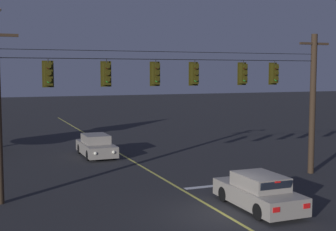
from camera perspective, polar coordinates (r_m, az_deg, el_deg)
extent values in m
plane|color=#28282B|center=(18.18, 7.10, -12.00)|extent=(180.00, 180.00, 0.00)
cube|color=#D1C64C|center=(27.93, -3.84, -5.83)|extent=(0.14, 60.00, 0.01)
cube|color=silver|center=(22.70, 6.03, -8.46)|extent=(3.40, 0.36, 0.01)
cylinder|color=#38281C|center=(25.90, 17.18, 1.29)|extent=(0.32, 0.32, 7.37)
cube|color=#38281C|center=(25.89, 17.37, 8.34)|extent=(1.80, 0.12, 0.12)
cylinder|color=slate|center=(25.87, 17.35, 7.57)|extent=(0.12, 0.12, 0.18)
cylinder|color=black|center=(21.78, 0.99, 6.83)|extent=(15.68, 0.03, 0.03)
cylinder|color=black|center=(21.79, 0.99, 7.75)|extent=(15.68, 0.02, 0.02)
cylinder|color=black|center=(20.25, -14.39, 6.52)|extent=(0.04, 0.04, 0.18)
cube|color=#332D0A|center=(20.24, -14.35, 4.91)|extent=(0.32, 0.26, 0.96)
cube|color=#332D0A|center=(20.39, -14.41, 4.91)|extent=(0.48, 0.03, 1.12)
sphere|color=#380A0A|center=(20.09, -14.31, 5.73)|extent=(0.17, 0.17, 0.17)
cylinder|color=#332D0A|center=(20.05, -14.30, 5.85)|extent=(0.20, 0.10, 0.20)
sphere|color=#3D280A|center=(20.09, -14.29, 4.91)|extent=(0.17, 0.17, 0.17)
cylinder|color=#332D0A|center=(20.05, -14.28, 5.03)|extent=(0.20, 0.10, 0.20)
sphere|color=#1ED83F|center=(20.09, -14.27, 4.09)|extent=(0.17, 0.17, 0.17)
cylinder|color=#332D0A|center=(20.05, -14.26, 4.21)|extent=(0.20, 0.10, 0.20)
cylinder|color=black|center=(20.73, -7.49, 6.61)|extent=(0.04, 0.04, 0.18)
cube|color=#332D0A|center=(20.72, -7.47, 5.04)|extent=(0.32, 0.26, 0.96)
cube|color=#332D0A|center=(20.86, -7.57, 5.04)|extent=(0.48, 0.03, 1.12)
sphere|color=#380A0A|center=(20.57, -7.37, 5.84)|extent=(0.17, 0.17, 0.17)
cylinder|color=#332D0A|center=(20.53, -7.34, 5.96)|extent=(0.20, 0.10, 0.20)
sphere|color=#3D280A|center=(20.57, -7.36, 5.03)|extent=(0.17, 0.17, 0.17)
cylinder|color=#332D0A|center=(20.53, -7.33, 5.15)|extent=(0.20, 0.10, 0.20)
sphere|color=#1ED83F|center=(20.57, -7.35, 4.23)|extent=(0.17, 0.17, 0.17)
cylinder|color=#332D0A|center=(20.53, -7.32, 4.35)|extent=(0.20, 0.10, 0.20)
cylinder|color=black|center=(21.41, -1.49, 6.61)|extent=(0.04, 0.04, 0.18)
cube|color=#332D0A|center=(21.41, -1.49, 5.09)|extent=(0.32, 0.26, 0.96)
cube|color=#332D0A|center=(21.54, -1.63, 5.09)|extent=(0.48, 0.03, 1.12)
sphere|color=#380A0A|center=(21.26, -1.34, 5.86)|extent=(0.17, 0.17, 0.17)
cylinder|color=#332D0A|center=(21.22, -1.30, 5.98)|extent=(0.20, 0.10, 0.20)
sphere|color=#3D280A|center=(21.26, -1.34, 5.08)|extent=(0.17, 0.17, 0.17)
cylinder|color=#332D0A|center=(21.22, -1.30, 5.20)|extent=(0.20, 0.10, 0.20)
sphere|color=#1ED83F|center=(21.26, -1.34, 4.31)|extent=(0.17, 0.17, 0.17)
cylinder|color=#332D0A|center=(21.22, -1.30, 4.42)|extent=(0.20, 0.10, 0.20)
cylinder|color=black|center=(22.17, 3.27, 6.56)|extent=(0.04, 0.04, 0.18)
cube|color=#332D0A|center=(22.16, 3.26, 5.09)|extent=(0.32, 0.26, 0.96)
cube|color=#332D0A|center=(22.29, 3.10, 5.09)|extent=(0.48, 0.03, 1.12)
sphere|color=#380A0A|center=(22.02, 3.44, 5.83)|extent=(0.17, 0.17, 0.17)
cylinder|color=#332D0A|center=(21.98, 3.49, 5.95)|extent=(0.20, 0.10, 0.20)
sphere|color=#3D280A|center=(22.02, 3.44, 5.09)|extent=(0.17, 0.17, 0.17)
cylinder|color=#332D0A|center=(21.98, 3.49, 5.20)|extent=(0.20, 0.10, 0.20)
sphere|color=#1ED83F|center=(22.02, 3.44, 4.34)|extent=(0.17, 0.17, 0.17)
cylinder|color=#332D0A|center=(21.98, 3.48, 4.44)|extent=(0.20, 0.10, 0.20)
cylinder|color=black|center=(23.41, 9.17, 6.44)|extent=(0.04, 0.04, 0.18)
cube|color=#332D0A|center=(23.40, 9.15, 5.04)|extent=(0.32, 0.26, 0.96)
cube|color=#332D0A|center=(23.53, 8.97, 5.05)|extent=(0.48, 0.03, 1.12)
sphere|color=#380A0A|center=(23.27, 9.37, 5.75)|extent=(0.17, 0.17, 0.17)
cylinder|color=#332D0A|center=(23.23, 9.42, 5.85)|extent=(0.20, 0.10, 0.20)
sphere|color=#3D280A|center=(23.27, 9.35, 5.04)|extent=(0.17, 0.17, 0.17)
cylinder|color=#332D0A|center=(23.23, 9.41, 5.14)|extent=(0.20, 0.10, 0.20)
sphere|color=#1ED83F|center=(23.27, 9.34, 4.33)|extent=(0.17, 0.17, 0.17)
cylinder|color=#332D0A|center=(23.24, 9.40, 4.43)|extent=(0.20, 0.10, 0.20)
cylinder|color=black|center=(24.39, 12.85, 6.32)|extent=(0.04, 0.04, 0.18)
cube|color=#332D0A|center=(24.39, 12.82, 4.99)|extent=(0.32, 0.26, 0.96)
cube|color=#332D0A|center=(24.51, 12.63, 4.99)|extent=(0.48, 0.03, 1.12)
sphere|color=#380A0A|center=(24.26, 13.05, 5.66)|extent=(0.17, 0.17, 0.17)
cylinder|color=#332D0A|center=(24.22, 13.11, 5.76)|extent=(0.20, 0.10, 0.20)
sphere|color=#3D280A|center=(24.26, 13.04, 4.98)|extent=(0.17, 0.17, 0.17)
cylinder|color=#332D0A|center=(24.22, 13.09, 5.08)|extent=(0.20, 0.10, 0.20)
sphere|color=#1ED83F|center=(24.26, 13.02, 4.30)|extent=(0.17, 0.17, 0.17)
cylinder|color=#332D0A|center=(24.23, 13.08, 4.40)|extent=(0.20, 0.10, 0.20)
cube|color=gray|center=(19.17, 10.91, -9.56)|extent=(1.80, 4.30, 0.68)
cube|color=gray|center=(18.93, 11.14, -7.86)|extent=(1.51, 2.15, 0.54)
cube|color=black|center=(19.70, 9.64, -7.31)|extent=(1.40, 0.21, 0.48)
cube|color=black|center=(18.07, 12.99, -8.53)|extent=(1.37, 0.18, 0.46)
cylinder|color=black|center=(19.93, 6.85, -9.48)|extent=(0.22, 0.64, 0.64)
cylinder|color=black|center=(20.72, 10.75, -8.96)|extent=(0.22, 0.64, 0.64)
cylinder|color=black|center=(17.73, 11.07, -11.43)|extent=(0.22, 0.64, 0.64)
cylinder|color=black|center=(18.61, 15.24, -10.71)|extent=(0.22, 0.64, 0.64)
cube|color=red|center=(17.07, 13.05, -11.13)|extent=(0.28, 0.03, 0.18)
cube|color=red|center=(17.82, 16.53, -10.51)|extent=(0.28, 0.03, 0.18)
cube|color=red|center=(17.93, 13.20, -7.88)|extent=(0.24, 0.04, 0.06)
cube|color=gray|center=(30.50, -8.72, -3.97)|extent=(1.80, 4.30, 0.68)
cube|color=gray|center=(30.52, -8.79, -2.80)|extent=(1.51, 2.15, 0.54)
cube|color=black|center=(29.62, -8.37, -3.05)|extent=(1.40, 0.21, 0.48)
cube|color=black|center=(31.55, -9.22, -2.55)|extent=(1.37, 0.18, 0.46)
cylinder|color=black|center=(29.44, -6.61, -4.65)|extent=(0.22, 0.64, 0.64)
cylinder|color=black|center=(29.07, -9.64, -4.81)|extent=(0.22, 0.64, 0.64)
cylinder|color=black|center=(31.99, -7.87, -3.86)|extent=(0.22, 0.64, 0.64)
cylinder|color=black|center=(31.65, -10.66, -4.00)|extent=(0.22, 0.64, 0.64)
sphere|color=white|center=(28.54, -6.63, -4.46)|extent=(0.20, 0.20, 0.20)
sphere|color=white|center=(28.28, -8.82, -4.58)|extent=(0.20, 0.20, 0.20)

